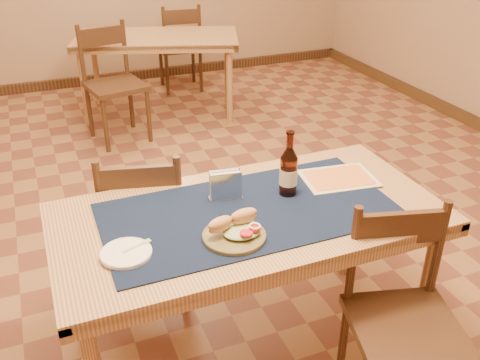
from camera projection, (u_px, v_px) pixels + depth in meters
name	position (u px, v px, depth m)	size (l,w,h in m)	color
room	(185.00, 14.00, 2.55)	(6.04, 7.04, 2.84)	#946740
main_table	(249.00, 229.00, 2.25)	(1.60, 0.80, 0.75)	tan
placemat	(249.00, 211.00, 2.20)	(1.20, 0.60, 0.01)	#0E1A35
baseboard	(196.00, 246.00, 3.19)	(6.00, 7.00, 0.10)	#462F19
back_table	(157.00, 45.00, 4.93)	(1.63, 1.17, 0.75)	tan
chair_main_far	(145.00, 223.00, 2.66)	(0.50, 0.50, 0.89)	#462F19
chair_main_near	(403.00, 317.00, 2.07)	(0.50, 0.50, 0.89)	#462F19
chair_back_near	(113.00, 82.00, 4.49)	(0.52, 0.52, 0.97)	#462F19
chair_back_far	(180.00, 46.00, 5.63)	(0.46, 0.46, 0.92)	#462F19
sandwich_plate	(236.00, 231.00, 2.03)	(0.24, 0.24, 0.09)	brown
side_plate	(126.00, 253.00, 1.93)	(0.19, 0.19, 0.02)	white
fork	(139.00, 245.00, 1.96)	(0.12, 0.06, 0.00)	#96DB78
beer_bottle	(289.00, 171.00, 2.28)	(0.08, 0.08, 0.29)	#45180C
napkin_holder	(226.00, 186.00, 2.27)	(0.15, 0.07, 0.13)	silver
menu_card	(338.00, 178.00, 2.45)	(0.36, 0.28, 0.01)	beige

